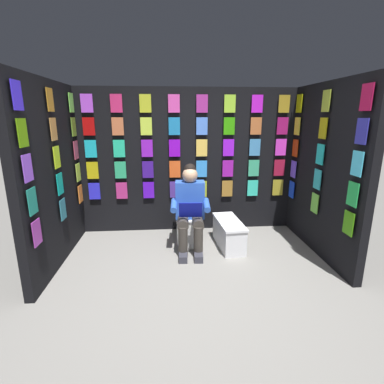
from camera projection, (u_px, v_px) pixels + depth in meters
The scene contains 7 objects.
ground_plane at pixel (201, 295), 3.05m from camera, with size 30.00×30.00×0.00m, color gray.
display_wall_back at pixel (188, 161), 4.61m from camera, with size 3.44×0.14×2.24m.
display_wall_left at pixel (324, 171), 3.80m from camera, with size 0.14×1.87×2.24m.
display_wall_right at pixel (52, 175), 3.53m from camera, with size 0.14×1.87×2.24m.
toilet at pixel (190, 221), 4.26m from camera, with size 0.41×0.56×0.77m.
person_reading at pixel (190, 208), 3.97m from camera, with size 0.54×0.70×1.19m.
comic_longbox_near at pixel (229, 233), 4.16m from camera, with size 0.37×0.80×0.38m.
Camera 1 is at (0.31, 2.66, 1.82)m, focal length 27.24 mm.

